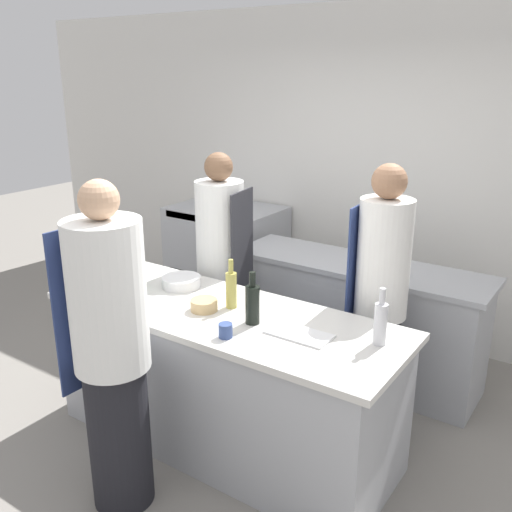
{
  "coord_description": "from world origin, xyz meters",
  "views": [
    {
      "loc": [
        1.92,
        -2.46,
        2.28
      ],
      "look_at": [
        0.0,
        0.35,
        1.16
      ],
      "focal_mm": 40.0,
      "sensor_mm": 36.0,
      "label": 1
    }
  ],
  "objects_px": {
    "bottle_olive_oil": "(135,278)",
    "bowl_ceramic_blue": "(204,305)",
    "chef_at_prep_near": "(112,353)",
    "bottle_cooking_oil": "(231,289)",
    "bottle_vinegar": "(380,322)",
    "oven_range": "(227,259)",
    "bowl_mixing_large": "(181,282)",
    "bottle_wine": "(252,303)",
    "chef_at_pass_far": "(380,303)",
    "bowl_prep_small": "(110,278)",
    "cup": "(226,331)",
    "chef_at_stove": "(221,271)"
  },
  "relations": [
    {
      "from": "chef_at_prep_near",
      "to": "bottle_cooking_oil",
      "type": "distance_m",
      "value": 0.83
    },
    {
      "from": "bowl_prep_small",
      "to": "bowl_ceramic_blue",
      "type": "distance_m",
      "value": 0.83
    },
    {
      "from": "bowl_mixing_large",
      "to": "bowl_prep_small",
      "type": "bearing_deg",
      "value": -155.22
    },
    {
      "from": "chef_at_stove",
      "to": "chef_at_pass_far",
      "type": "xyz_separation_m",
      "value": [
        1.21,
        0.05,
        0.02
      ]
    },
    {
      "from": "bowl_prep_small",
      "to": "bottle_olive_oil",
      "type": "bearing_deg",
      "value": -0.43
    },
    {
      "from": "bottle_vinegar",
      "to": "bottle_wine",
      "type": "height_order",
      "value": "bottle_vinegar"
    },
    {
      "from": "bowl_mixing_large",
      "to": "bowl_ceramic_blue",
      "type": "height_order",
      "value": "same"
    },
    {
      "from": "bowl_ceramic_blue",
      "to": "chef_at_prep_near",
      "type": "bearing_deg",
      "value": -94.76
    },
    {
      "from": "bottle_vinegar",
      "to": "bowl_mixing_large",
      "type": "height_order",
      "value": "bottle_vinegar"
    },
    {
      "from": "bowl_mixing_large",
      "to": "oven_range",
      "type": "bearing_deg",
      "value": 117.35
    },
    {
      "from": "chef_at_pass_far",
      "to": "bowl_prep_small",
      "type": "height_order",
      "value": "chef_at_pass_far"
    },
    {
      "from": "bottle_cooking_oil",
      "to": "bowl_mixing_large",
      "type": "height_order",
      "value": "bottle_cooking_oil"
    },
    {
      "from": "bottle_wine",
      "to": "bowl_mixing_large",
      "type": "bearing_deg",
      "value": 164.04
    },
    {
      "from": "bottle_cooking_oil",
      "to": "bowl_prep_small",
      "type": "distance_m",
      "value": 0.95
    },
    {
      "from": "chef_at_prep_near",
      "to": "oven_range",
      "type": "bearing_deg",
      "value": 26.85
    },
    {
      "from": "oven_range",
      "to": "bottle_olive_oil",
      "type": "xyz_separation_m",
      "value": [
        0.59,
        -1.75,
        0.47
      ]
    },
    {
      "from": "bottle_olive_oil",
      "to": "bowl_ceramic_blue",
      "type": "height_order",
      "value": "bottle_olive_oil"
    },
    {
      "from": "bottle_olive_oil",
      "to": "bottle_vinegar",
      "type": "xyz_separation_m",
      "value": [
        1.61,
        0.17,
        0.04
      ]
    },
    {
      "from": "bottle_cooking_oil",
      "to": "bowl_ceramic_blue",
      "type": "distance_m",
      "value": 0.19
    },
    {
      "from": "bottle_vinegar",
      "to": "bottle_cooking_oil",
      "type": "relative_size",
      "value": 1.03
    },
    {
      "from": "chef_at_prep_near",
      "to": "bowl_ceramic_blue",
      "type": "height_order",
      "value": "chef_at_prep_near"
    },
    {
      "from": "bottle_olive_oil",
      "to": "cup",
      "type": "relative_size",
      "value": 2.66
    },
    {
      "from": "chef_at_prep_near",
      "to": "bottle_cooking_oil",
      "type": "xyz_separation_m",
      "value": [
        0.16,
        0.8,
        0.13
      ]
    },
    {
      "from": "chef_at_prep_near",
      "to": "bottle_wine",
      "type": "height_order",
      "value": "chef_at_prep_near"
    },
    {
      "from": "bottle_cooking_oil",
      "to": "cup",
      "type": "relative_size",
      "value": 3.87
    },
    {
      "from": "bottle_wine",
      "to": "bowl_ceramic_blue",
      "type": "xyz_separation_m",
      "value": [
        -0.34,
        -0.02,
        -0.09
      ]
    },
    {
      "from": "bowl_mixing_large",
      "to": "bowl_prep_small",
      "type": "relative_size",
      "value": 0.93
    },
    {
      "from": "oven_range",
      "to": "bottle_vinegar",
      "type": "xyz_separation_m",
      "value": [
        2.2,
        -1.58,
        0.52
      ]
    },
    {
      "from": "chef_at_prep_near",
      "to": "bottle_cooking_oil",
      "type": "relative_size",
      "value": 5.9
    },
    {
      "from": "bottle_olive_oil",
      "to": "bowl_ceramic_blue",
      "type": "bearing_deg",
      "value": -0.65
    },
    {
      "from": "bottle_olive_oil",
      "to": "bottle_wine",
      "type": "relative_size",
      "value": 0.68
    },
    {
      "from": "chef_at_prep_near",
      "to": "bottle_vinegar",
      "type": "bearing_deg",
      "value": -49.79
    },
    {
      "from": "bottle_vinegar",
      "to": "bowl_mixing_large",
      "type": "bearing_deg",
      "value": 178.25
    },
    {
      "from": "bowl_mixing_large",
      "to": "bowl_ceramic_blue",
      "type": "xyz_separation_m",
      "value": [
        0.37,
        -0.22,
        0.0
      ]
    },
    {
      "from": "bottle_cooking_oil",
      "to": "bottle_olive_oil",
      "type": "bearing_deg",
      "value": -170.03
    },
    {
      "from": "oven_range",
      "to": "chef_at_pass_far",
      "type": "distance_m",
      "value": 2.26
    },
    {
      "from": "chef_at_prep_near",
      "to": "chef_at_pass_far",
      "type": "distance_m",
      "value": 1.65
    },
    {
      "from": "chef_at_stove",
      "to": "bottle_cooking_oil",
      "type": "distance_m",
      "value": 0.76
    },
    {
      "from": "chef_at_pass_far",
      "to": "bowl_ceramic_blue",
      "type": "bearing_deg",
      "value": 129.23
    },
    {
      "from": "chef_at_stove",
      "to": "bottle_olive_oil",
      "type": "relative_size",
      "value": 8.29
    },
    {
      "from": "bowl_mixing_large",
      "to": "cup",
      "type": "height_order",
      "value": "cup"
    },
    {
      "from": "chef_at_pass_far",
      "to": "bottle_vinegar",
      "type": "height_order",
      "value": "chef_at_pass_far"
    },
    {
      "from": "chef_at_pass_far",
      "to": "bottle_vinegar",
      "type": "distance_m",
      "value": 0.62
    },
    {
      "from": "bottle_wine",
      "to": "cup",
      "type": "bearing_deg",
      "value": -94.29
    },
    {
      "from": "bottle_cooking_oil",
      "to": "bowl_ceramic_blue",
      "type": "xyz_separation_m",
      "value": [
        -0.11,
        -0.13,
        -0.09
      ]
    },
    {
      "from": "oven_range",
      "to": "chef_at_pass_far",
      "type": "height_order",
      "value": "chef_at_pass_far"
    },
    {
      "from": "oven_range",
      "to": "bottle_cooking_oil",
      "type": "height_order",
      "value": "bottle_cooking_oil"
    },
    {
      "from": "chef_at_stove",
      "to": "bottle_vinegar",
      "type": "height_order",
      "value": "chef_at_stove"
    },
    {
      "from": "bottle_wine",
      "to": "bowl_prep_small",
      "type": "height_order",
      "value": "bottle_wine"
    },
    {
      "from": "chef_at_pass_far",
      "to": "bowl_ceramic_blue",
      "type": "height_order",
      "value": "chef_at_pass_far"
    }
  ]
}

